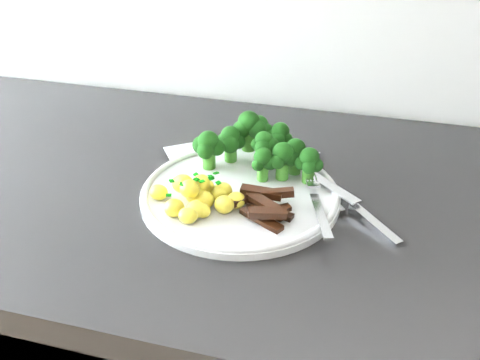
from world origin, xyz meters
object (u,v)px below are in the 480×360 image
object	(u,v)px
recipe_paper	(245,176)
beef_strips	(265,205)
plate	(240,193)
broccoli	(259,144)
fork	(318,204)
potatoes	(199,196)
knife	(362,213)

from	to	relation	value
recipe_paper	beef_strips	xyz separation A→B (m)	(0.05, -0.10, 0.02)
plate	broccoli	world-z (taller)	broccoli
beef_strips	fork	bearing A→B (deg)	21.47
broccoli	fork	distance (m)	0.15
plate	potatoes	distance (m)	0.07
broccoli	fork	bearing A→B (deg)	-42.38
potatoes	broccoli	bearing A→B (deg)	67.84
plate	beef_strips	bearing A→B (deg)	-41.30
potatoes	beef_strips	world-z (taller)	potatoes
recipe_paper	beef_strips	size ratio (longest dim) A/B	3.65
recipe_paper	plate	xyz separation A→B (m)	(0.01, -0.06, 0.01)
knife	recipe_paper	bearing A→B (deg)	159.41
potatoes	fork	distance (m)	0.16
potatoes	beef_strips	size ratio (longest dim) A/B	1.49
broccoli	knife	bearing A→B (deg)	-28.26
recipe_paper	beef_strips	distance (m)	0.12
fork	knife	world-z (taller)	fork
broccoli	beef_strips	world-z (taller)	broccoli
plate	knife	size ratio (longest dim) A/B	1.93
broccoli	beef_strips	xyz separation A→B (m)	(0.04, -0.12, -0.03)
recipe_paper	plate	world-z (taller)	plate
plate	fork	xyz separation A→B (m)	(0.11, -0.01, 0.01)
plate	fork	bearing A→B (deg)	-7.18
knife	potatoes	bearing A→B (deg)	-169.13
broccoli	fork	world-z (taller)	broccoli
recipe_paper	plate	bearing A→B (deg)	-82.46
knife	plate	bearing A→B (deg)	177.84
potatoes	beef_strips	bearing A→B (deg)	4.72
fork	plate	bearing A→B (deg)	172.82
broccoli	beef_strips	distance (m)	0.13
recipe_paper	plate	size ratio (longest dim) A/B	1.17
plate	knife	distance (m)	0.17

